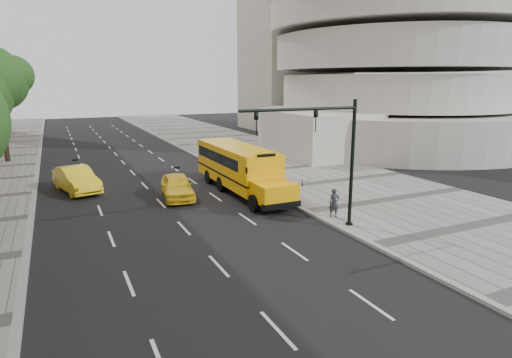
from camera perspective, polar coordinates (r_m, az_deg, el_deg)
name	(u,v)px	position (r m, az deg, el deg)	size (l,w,h in m)	color
ground	(177,201)	(26.82, -10.49, -2.95)	(140.00, 140.00, 0.00)	black
sidewalk_museum	(337,181)	(31.89, 10.79, -0.31)	(12.00, 140.00, 0.15)	gray
curb_museum	(264,190)	(28.84, 1.09, -1.47)	(0.30, 140.00, 0.15)	gray
curb_far	(31,217)	(26.06, -27.78, -4.55)	(0.30, 140.00, 0.15)	gray
guggenheim	(369,28)	(56.73, 14.85, 18.88)	(33.20, 42.20, 35.00)	silver
school_bus	(238,165)	(28.67, -2.39, 1.90)	(2.96, 11.56, 3.19)	#FFB108
taxi_near	(177,186)	(27.38, -10.46, -0.97)	(1.81, 4.51, 1.54)	yellow
taxi_far	(76,179)	(30.94, -22.82, -0.05)	(1.77, 5.08, 1.67)	yellow
pedestrian	(334,203)	(23.04, 10.39, -3.17)	(0.57, 0.37, 1.56)	#2E2F35
traffic_signal	(329,149)	(20.48, 9.67, 3.93)	(6.18, 0.36, 6.40)	black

